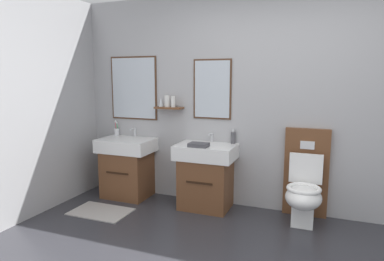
% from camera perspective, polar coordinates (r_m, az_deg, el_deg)
% --- Properties ---
extents(wall_back, '(5.21, 0.27, 2.53)m').
position_cam_1_polar(wall_back, '(4.04, 13.81, 4.57)').
color(wall_back, '#A8A8AA').
rests_on(wall_back, ground).
extents(bath_mat, '(0.68, 0.44, 0.01)m').
position_cam_1_polar(bath_mat, '(4.21, -15.06, -13.02)').
color(bath_mat, '#9E9993').
rests_on(bath_mat, ground).
extents(vanity_sink_left, '(0.69, 0.51, 0.77)m').
position_cam_1_polar(vanity_sink_left, '(4.56, -10.76, -5.84)').
color(vanity_sink_left, brown).
rests_on(vanity_sink_left, ground).
extents(tap_on_left_sink, '(0.03, 0.13, 0.11)m').
position_cam_1_polar(tap_on_left_sink, '(4.62, -9.70, -0.11)').
color(tap_on_left_sink, silver).
rests_on(tap_on_left_sink, vanity_sink_left).
extents(vanity_sink_right, '(0.69, 0.51, 0.77)m').
position_cam_1_polar(vanity_sink_right, '(4.10, 2.39, -7.37)').
color(vanity_sink_right, brown).
rests_on(vanity_sink_right, ground).
extents(tap_on_right_sink, '(0.03, 0.13, 0.11)m').
position_cam_1_polar(tap_on_right_sink, '(4.17, 3.26, -0.97)').
color(tap_on_right_sink, silver).
rests_on(tap_on_right_sink, vanity_sink_right).
extents(toilet, '(0.48, 0.62, 1.00)m').
position_cam_1_polar(toilet, '(3.92, 18.38, -9.09)').
color(toilet, brown).
rests_on(toilet, ground).
extents(toothbrush_cup, '(0.07, 0.07, 0.20)m').
position_cam_1_polar(toothbrush_cup, '(4.76, -12.53, -0.14)').
color(toothbrush_cup, silver).
rests_on(toothbrush_cup, vanity_sink_left).
extents(soap_dispenser, '(0.06, 0.06, 0.18)m').
position_cam_1_polar(soap_dispenser, '(4.09, 6.92, -1.16)').
color(soap_dispenser, '#4C4C51').
rests_on(soap_dispenser, vanity_sink_right).
extents(folded_hand_towel, '(0.22, 0.16, 0.04)m').
position_cam_1_polar(folded_hand_towel, '(3.88, 1.13, -2.43)').
color(folded_hand_towel, '#47474C').
rests_on(folded_hand_towel, vanity_sink_right).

